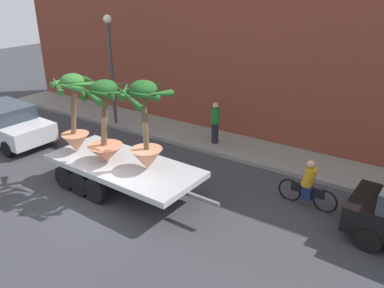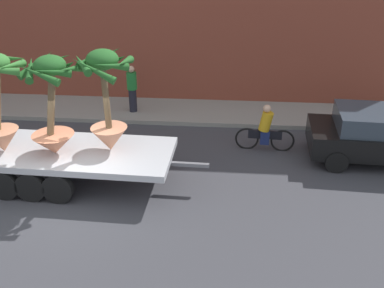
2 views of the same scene
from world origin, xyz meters
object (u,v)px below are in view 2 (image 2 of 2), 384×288
at_px(potted_palm_rear, 106,101).
at_px(pedestrian_near_gate, 132,88).
at_px(potted_palm_front, 52,109).
at_px(cyclist, 265,130).
at_px(flatbed_trailer, 68,157).
at_px(parked_car, 380,135).

bearing_deg(potted_palm_rear, pedestrian_near_gate, 94.25).
xyz_separation_m(potted_palm_front, cyclist, (5.60, 2.57, -1.58)).
height_order(flatbed_trailer, potted_palm_front, potted_palm_front).
xyz_separation_m(flatbed_trailer, potted_palm_rear, (1.16, 0.09, 1.63)).
height_order(potted_palm_rear, parked_car, potted_palm_rear).
distance_m(cyclist, pedestrian_near_gate, 5.21).
xyz_separation_m(potted_palm_rear, pedestrian_near_gate, (-0.35, 4.65, -1.33)).
height_order(flatbed_trailer, potted_palm_rear, potted_palm_rear).
relative_size(parked_car, pedestrian_near_gate, 2.49).
bearing_deg(flatbed_trailer, pedestrian_near_gate, 80.24).
height_order(potted_palm_rear, pedestrian_near_gate, potted_palm_rear).
bearing_deg(potted_palm_front, flatbed_trailer, 51.61).
distance_m(cyclist, parked_car, 3.34).
height_order(potted_palm_front, pedestrian_near_gate, potted_palm_front).
relative_size(cyclist, pedestrian_near_gate, 1.08).
xyz_separation_m(cyclist, parked_car, (3.31, -0.40, 0.16)).
distance_m(parked_car, pedestrian_near_gate, 8.41).
bearing_deg(cyclist, pedestrian_near_gate, 152.66).
relative_size(flatbed_trailer, potted_palm_rear, 2.25).
distance_m(potted_palm_front, cyclist, 6.36).
distance_m(flatbed_trailer, cyclist, 5.92).
bearing_deg(parked_car, potted_palm_front, -166.37).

